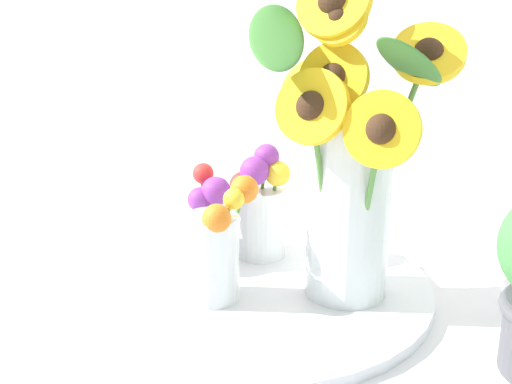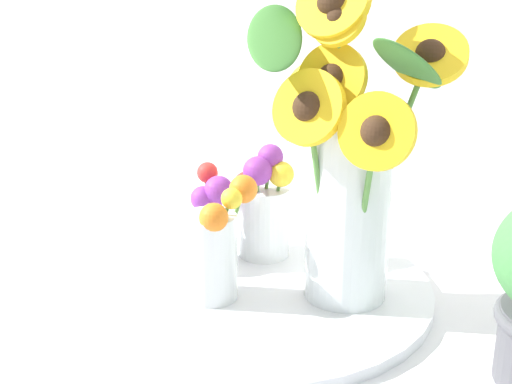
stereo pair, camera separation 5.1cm
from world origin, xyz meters
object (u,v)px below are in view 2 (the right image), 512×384
object	(u,v)px
mason_jar_sunflowers	(348,162)
vase_small_back	(264,207)
vase_small_center	(214,247)
serving_tray	(256,288)
vase_bulb_right	(208,227)

from	to	relation	value
mason_jar_sunflowers	vase_small_back	xyz separation A→B (m)	(-0.15, 0.05, -0.10)
vase_small_center	serving_tray	bearing A→B (deg)	68.57
vase_bulb_right	vase_small_back	xyz separation A→B (m)	(0.05, 0.07, 0.02)
mason_jar_sunflowers	vase_small_center	size ratio (longest dim) A/B	2.58
vase_small_center	vase_bulb_right	bearing A→B (deg)	130.85
serving_tray	mason_jar_sunflowers	distance (m)	0.22
vase_small_back	vase_small_center	bearing A→B (deg)	-83.33
vase_bulb_right	vase_small_back	world-z (taller)	vase_small_back
serving_tray	mason_jar_sunflowers	world-z (taller)	mason_jar_sunflowers
vase_small_back	serving_tray	bearing A→B (deg)	-63.67
vase_small_center	mason_jar_sunflowers	bearing A→B (deg)	34.76
vase_small_center	vase_small_back	bearing A→B (deg)	96.67
mason_jar_sunflowers	vase_bulb_right	world-z (taller)	mason_jar_sunflowers
serving_tray	mason_jar_sunflowers	xyz separation A→B (m)	(0.11, 0.03, 0.18)
serving_tray	vase_small_center	bearing A→B (deg)	-111.43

